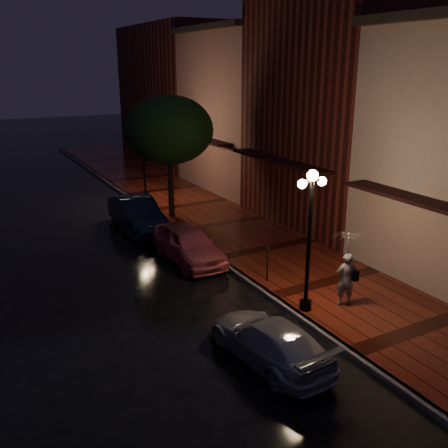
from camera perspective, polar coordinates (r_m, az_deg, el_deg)
ground at (r=19.32m, az=-0.66°, el=-4.29°), size 120.00×120.00×0.00m
sidewalk at (r=20.37m, az=4.95°, el=-2.94°), size 4.50×60.00×0.15m
curb at (r=19.29m, az=-0.66°, el=-4.09°), size 0.25×60.00×0.15m
storefront_mid at (r=23.60m, az=12.49°, el=13.11°), size 5.00×8.00×11.00m
storefront_far at (r=30.17m, az=2.22°, el=12.54°), size 5.00×8.00×9.00m
storefront_extra at (r=39.04m, az=-5.52°, el=14.41°), size 5.00×12.00×10.00m
streetlamp_near at (r=14.66m, az=9.73°, el=-1.03°), size 0.96×0.36×4.31m
streetlamp_far at (r=26.72m, az=-9.16°, el=7.53°), size 0.96×0.36×4.31m
street_tree at (r=23.78m, az=-6.26°, el=10.40°), size 4.16×4.16×5.80m
pink_car at (r=19.16m, az=-4.06°, el=-2.29°), size 1.69×4.11×1.40m
navy_car at (r=23.09m, az=-9.91°, el=1.15°), size 1.70×4.60×1.50m
silver_car at (r=13.07m, az=5.23°, el=-13.14°), size 1.90×4.02×1.13m
woman_with_umbrella at (r=15.53m, az=13.92°, el=-3.70°), size 0.98×1.00×2.37m
parking_meter at (r=17.09m, az=5.01°, el=-4.13°), size 0.12×0.09×1.24m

